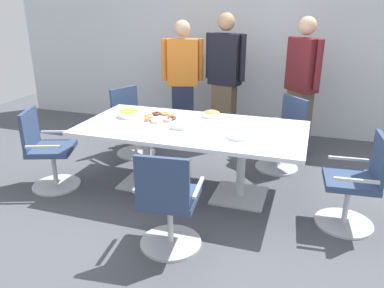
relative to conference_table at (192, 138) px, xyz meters
name	(u,v)px	position (x,y,z in m)	size (l,w,h in m)	color
ground_plane	(192,190)	(0.00, 0.00, -0.63)	(10.00, 10.00, 0.01)	#4C4F56
back_wall	(240,43)	(0.00, 2.40, 0.77)	(8.00, 0.10, 2.80)	silver
conference_table	(192,138)	(0.00, 0.00, 0.00)	(2.40, 1.20, 0.75)	white
office_chair_0	(168,206)	(0.15, -1.10, -0.22)	(0.59, 0.59, 0.91)	silver
office_chair_1	(356,187)	(1.66, -0.23, -0.22)	(0.58, 0.58, 0.91)	silver
office_chair_2	(282,138)	(0.89, 0.94, -0.22)	(0.76, 0.76, 0.91)	silver
office_chair_3	(132,125)	(-1.13, 0.81, -0.22)	(0.72, 0.72, 0.91)	silver
office_chair_4	(48,153)	(-1.57, -0.43, -0.22)	(0.69, 0.69, 0.91)	silver
person_standing_0	(183,79)	(-0.67, 1.60, 0.30)	(0.61, 0.34, 1.77)	#232842
person_standing_1	(225,78)	(-0.03, 1.60, 0.36)	(0.61, 0.31, 1.87)	brown
person_standing_2	(302,84)	(1.03, 1.59, 0.34)	(0.49, 0.49, 1.84)	brown
snack_bowl_cookies	(211,114)	(0.10, 0.41, 0.16)	(0.19, 0.19, 0.08)	white
snack_bowl_chips_yellow	(129,113)	(-0.81, 0.12, 0.17)	(0.25, 0.25, 0.10)	white
donut_platter	(161,117)	(-0.43, 0.15, 0.14)	(0.39, 0.40, 0.04)	white
plate_stack	(238,137)	(0.55, -0.21, 0.14)	(0.22, 0.22, 0.03)	white
napkin_pile	(180,125)	(-0.10, -0.09, 0.15)	(0.17, 0.17, 0.06)	white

